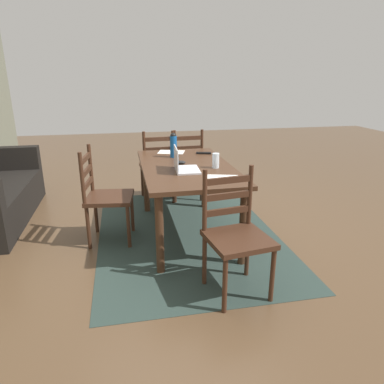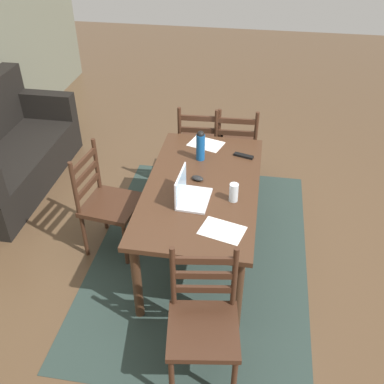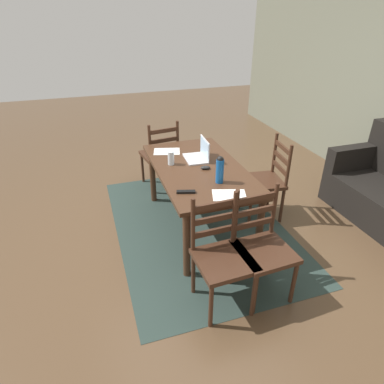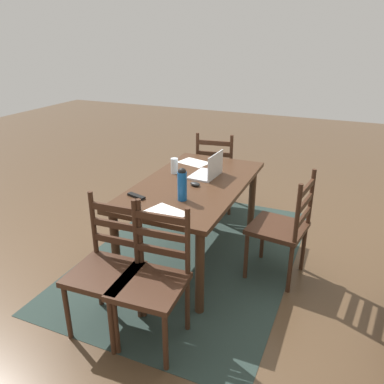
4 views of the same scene
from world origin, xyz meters
name	(u,v)px [view 2 (image 2 of 4)]	position (x,y,z in m)	size (l,w,h in m)	color
ground_plane	(201,254)	(0.00, 0.00, 0.00)	(14.00, 14.00, 0.00)	brown
area_rug	(201,254)	(0.00, 0.00, 0.00)	(2.67, 1.82, 0.01)	#283833
dining_table	(202,195)	(0.00, 0.00, 0.65)	(1.60, 0.88, 0.74)	#422819
chair_far_head	(107,203)	(0.01, 0.81, 0.46)	(0.49, 0.49, 0.95)	#3D2316
chair_left_near	(203,324)	(-1.09, -0.17, 0.46)	(0.50, 0.50, 0.95)	#3D2316
chair_right_near	(235,149)	(1.09, -0.18, 0.46)	(0.46, 0.46, 0.95)	#3D2316
chair_right_far	(200,146)	(1.09, 0.17, 0.46)	(0.46, 0.46, 0.95)	#3D2316
couch	(3,154)	(0.76, 2.20, 0.36)	(1.80, 0.80, 1.00)	black
laptop	(188,193)	(-0.20, 0.07, 0.80)	(0.33, 0.24, 0.23)	silver
water_bottle	(201,145)	(0.38, 0.07, 0.88)	(0.07, 0.07, 0.27)	#145199
drinking_glass	(234,192)	(-0.16, -0.26, 0.81)	(0.07, 0.07, 0.15)	silver
computer_mouse	(198,178)	(0.07, 0.05, 0.76)	(0.06, 0.10, 0.03)	black
tv_remote	(244,156)	(0.48, -0.29, 0.75)	(0.04, 0.17, 0.02)	black
paper_stack_left	(222,231)	(-0.52, -0.21, 0.74)	(0.21, 0.30, 0.00)	white
paper_stack_right	(206,144)	(0.65, 0.06, 0.74)	(0.21, 0.30, 0.00)	white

